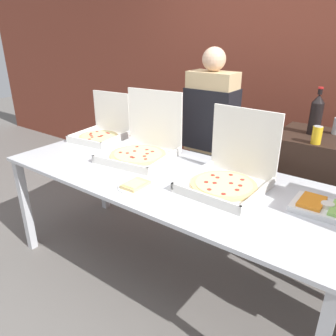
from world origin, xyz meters
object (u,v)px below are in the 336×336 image
(pizza_box_far_right, at_px, (102,131))
(soda_can_colored, at_px, (317,135))
(pizza_box_near_left, at_px, (142,146))
(paper_plate_front_right, at_px, (136,185))
(veggie_tray, at_px, (327,208))
(person_server_vest, at_px, (210,135))
(pizza_box_far_left, at_px, (229,174))
(soda_bottle, at_px, (316,114))

(pizza_box_far_right, height_order, soda_can_colored, pizza_box_far_right)
(pizza_box_near_left, relative_size, paper_plate_front_right, 2.46)
(pizza_box_far_right, bearing_deg, pizza_box_near_left, -18.98)
(paper_plate_front_right, distance_m, soda_can_colored, 1.28)
(veggie_tray, distance_m, person_server_vest, 1.28)
(pizza_box_near_left, distance_m, person_server_vest, 0.65)
(pizza_box_near_left, xyz_separation_m, person_server_vest, (0.27, 0.59, -0.01))
(pizza_box_far_left, height_order, pizza_box_near_left, pizza_box_near_left)
(pizza_box_far_left, bearing_deg, soda_can_colored, 59.80)
(pizza_box_near_left, height_order, paper_plate_front_right, pizza_box_near_left)
(paper_plate_front_right, relative_size, soda_bottle, 0.66)
(pizza_box_far_left, distance_m, paper_plate_front_right, 0.60)
(veggie_tray, bearing_deg, person_server_vest, 149.71)
(soda_bottle, bearing_deg, paper_plate_front_right, -122.73)
(veggie_tray, xyz_separation_m, soda_bottle, (-0.30, 0.78, 0.33))
(pizza_box_near_left, xyz_separation_m, soda_bottle, (1.08, 0.72, 0.27))
(pizza_box_near_left, height_order, soda_can_colored, pizza_box_near_left)
(pizza_box_near_left, height_order, soda_bottle, soda_bottle)
(pizza_box_near_left, relative_size, pizza_box_far_right, 1.23)
(veggie_tray, relative_size, soda_can_colored, 2.90)
(pizza_box_far_left, height_order, veggie_tray, pizza_box_far_left)
(pizza_box_far_right, relative_size, veggie_tray, 1.28)
(soda_bottle, distance_m, person_server_vest, 0.86)
(pizza_box_far_left, relative_size, person_server_vest, 0.30)
(veggie_tray, xyz_separation_m, person_server_vest, (-1.10, 0.64, 0.05))
(person_server_vest, bearing_deg, veggie_tray, 149.71)
(pizza_box_near_left, xyz_separation_m, soda_can_colored, (1.15, 0.49, 0.18))
(pizza_box_far_left, distance_m, person_server_vest, 0.85)
(soda_can_colored, bearing_deg, person_server_vest, 173.74)
(paper_plate_front_right, xyz_separation_m, soda_can_colored, (0.83, 0.94, 0.25))
(pizza_box_near_left, height_order, person_server_vest, person_server_vest)
(pizza_box_near_left, distance_m, pizza_box_far_right, 0.61)
(paper_plate_front_right, height_order, soda_bottle, soda_bottle)
(soda_can_colored, bearing_deg, paper_plate_front_right, -131.31)
(pizza_box_near_left, xyz_separation_m, veggie_tray, (1.38, -0.06, -0.06))
(pizza_box_far_right, xyz_separation_m, paper_plate_front_right, (0.92, -0.58, -0.06))
(pizza_box_far_right, bearing_deg, soda_can_colored, 4.73)
(paper_plate_front_right, distance_m, person_server_vest, 1.04)
(pizza_box_near_left, bearing_deg, soda_can_colored, 15.74)
(pizza_box_far_left, distance_m, soda_bottle, 0.89)
(pizza_box_far_right, bearing_deg, soda_bottle, 12.46)
(pizza_box_far_right, distance_m, soda_bottle, 1.80)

